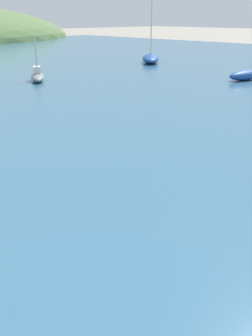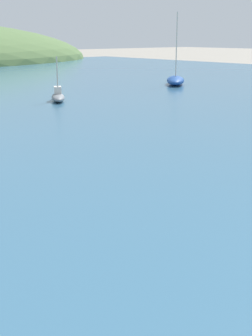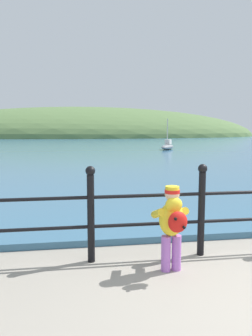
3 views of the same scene
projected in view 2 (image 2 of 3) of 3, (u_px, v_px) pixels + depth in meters
boat_twin_mast at (58, 96)px, 24.29m from camera, size 1.78×2.37×2.28m
boat_green_fishing at (175, 80)px, 32.41m from camera, size 3.59×3.54×4.81m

